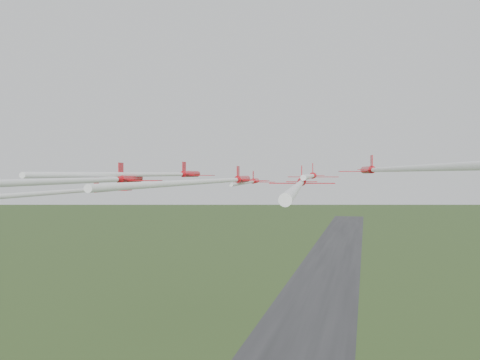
% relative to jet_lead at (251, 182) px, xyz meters
% --- Properties ---
extents(runway, '(38.00, 900.00, 0.04)m').
position_rel_jet_lead_xyz_m(runway, '(1.21, 185.74, -57.15)').
color(runway, '#2D2D2F').
rests_on(runway, ground).
extents(jet_lead, '(9.45, 45.40, 2.77)m').
position_rel_jet_lead_xyz_m(jet_lead, '(0.00, 0.00, 0.00)').
color(jet_lead, red).
extents(jet_row2_left, '(9.86, 62.10, 2.95)m').
position_rel_jet_lead_xyz_m(jet_row2_left, '(-10.57, -21.90, 1.56)').
color(jet_row2_left, red).
extents(jet_row2_right, '(9.73, 52.20, 2.88)m').
position_rel_jet_lead_xyz_m(jet_row2_right, '(14.27, -16.73, 1.27)').
color(jet_row2_right, red).
extents(jet_row3_left, '(9.39, 43.80, 2.76)m').
position_rel_jet_lead_xyz_m(jet_row3_left, '(-19.67, -32.92, -0.93)').
color(jet_row3_left, red).
extents(jet_row3_mid, '(9.17, 61.70, 2.74)m').
position_rel_jet_lead_xyz_m(jet_row3_mid, '(3.45, -35.73, 0.70)').
color(jet_row3_mid, red).
extents(jet_row3_right, '(13.85, 68.92, 2.86)m').
position_rel_jet_lead_xyz_m(jet_row3_right, '(26.17, -36.80, 2.26)').
color(jet_row3_right, red).
extents(jet_row4_left, '(11.92, 61.08, 2.90)m').
position_rel_jet_lead_xyz_m(jet_row4_left, '(-8.92, -50.18, 0.90)').
color(jet_row4_left, red).
extents(jet_row4_right, '(9.89, 56.65, 2.65)m').
position_rel_jet_lead_xyz_m(jet_row4_right, '(16.23, -49.34, 0.59)').
color(jet_row4_right, red).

